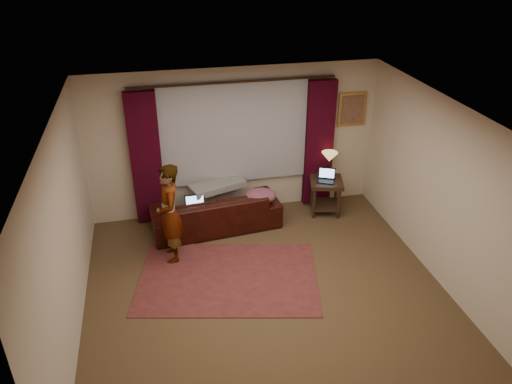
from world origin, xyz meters
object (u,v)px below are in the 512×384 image
Objects in this scene: end_table at (325,196)px; person at (170,214)px; laptop_sofa at (196,205)px; laptop_table at (326,176)px; sofa at (215,205)px; tiffany_lamp at (329,164)px.

end_table is 0.41× the size of person.
person is (-0.44, -0.60, 0.23)m from laptop_sofa.
laptop_table is (-0.03, -0.05, 0.43)m from end_table.
person is (-2.77, -0.83, 0.47)m from end_table.
sofa is 1.14m from person.
laptop_sofa is at bearing -151.02° from laptop_table.
end_table is (1.99, 0.08, -0.11)m from sofa.
laptop_table is 0.20× the size of person.
sofa is 1.98m from laptop_table.
laptop_sofa is (-0.34, -0.16, 0.12)m from sofa.
person reaches higher than laptop_sofa.
sofa is 2.00m from end_table.
tiffany_lamp is (0.08, 0.16, 0.55)m from end_table.
sofa is 4.76× the size of tiffany_lamp.
person is at bearing -163.26° from end_table.
sofa is 5.99× the size of laptop_sofa.
tiffany_lamp is (2.08, 0.24, 0.44)m from sofa.
laptop_sofa is 2.31m from laptop_table.
person is (-2.74, -0.79, 0.04)m from laptop_table.
end_table is 0.43m from laptop_table.
tiffany_lamp reaches higher than end_table.
tiffany_lamp reaches higher than laptop_table.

